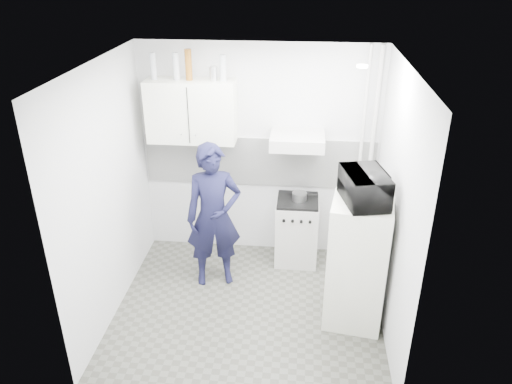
{
  "coord_description": "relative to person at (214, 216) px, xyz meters",
  "views": [
    {
      "loc": [
        0.51,
        -4.27,
        3.49
      ],
      "look_at": [
        0.05,
        0.3,
        1.25
      ],
      "focal_mm": 35.0,
      "sensor_mm": 36.0,
      "label": 1
    }
  ],
  "objects": [
    {
      "name": "stove",
      "position": [
        0.91,
        0.52,
        -0.44
      ],
      "size": [
        0.5,
        0.5,
        0.8
      ],
      "primitive_type": "cube",
      "color": "beige",
      "rests_on": "floor"
    },
    {
      "name": "wall_left",
      "position": [
        -0.97,
        -0.48,
        0.46
      ],
      "size": [
        0.0,
        2.6,
        2.6
      ],
      "primitive_type": "plane",
      "rotation": [
        1.57,
        0.0,
        1.57
      ],
      "color": "silver",
      "rests_on": "floor"
    },
    {
      "name": "pipe_a",
      "position": [
        1.73,
        0.69,
        0.46
      ],
      "size": [
        0.05,
        0.05,
        2.6
      ],
      "primitive_type": "cylinder",
      "color": "beige",
      "rests_on": "floor"
    },
    {
      "name": "range_hood",
      "position": [
        0.88,
        0.52,
        0.73
      ],
      "size": [
        0.6,
        0.5,
        0.14
      ],
      "primitive_type": "cube",
      "color": "beige",
      "rests_on": "wall_back"
    },
    {
      "name": "ceiling",
      "position": [
        0.43,
        -0.48,
        1.76
      ],
      "size": [
        2.8,
        2.8,
        0.0
      ],
      "primitive_type": "plane",
      "color": "white",
      "rests_on": "wall_back"
    },
    {
      "name": "floor",
      "position": [
        0.43,
        -0.48,
        -0.84
      ],
      "size": [
        2.8,
        2.8,
        0.0
      ],
      "primitive_type": "plane",
      "color": "#515249",
      "rests_on": "ground"
    },
    {
      "name": "backsplash",
      "position": [
        0.43,
        0.76,
        0.36
      ],
      "size": [
        2.74,
        0.03,
        0.6
      ],
      "primitive_type": "cube",
      "color": "white",
      "rests_on": "wall_back"
    },
    {
      "name": "person",
      "position": [
        0.0,
        0.0,
        0.0
      ],
      "size": [
        0.7,
        0.55,
        1.68
      ],
      "primitive_type": "imported",
      "rotation": [
        0.0,
        0.0,
        0.27
      ],
      "color": "black",
      "rests_on": "floor"
    },
    {
      "name": "microwave",
      "position": [
        1.53,
        -0.53,
        0.67
      ],
      "size": [
        0.62,
        0.48,
        0.3
      ],
      "primitive_type": "imported",
      "rotation": [
        0.0,
        0.0,
        1.79
      ],
      "color": "black",
      "rests_on": "fridge"
    },
    {
      "name": "pipe_b",
      "position": [
        1.61,
        0.69,
        0.46
      ],
      "size": [
        0.04,
        0.04,
        2.6
      ],
      "primitive_type": "cylinder",
      "color": "beige",
      "rests_on": "floor"
    },
    {
      "name": "bottle_e",
      "position": [
        0.05,
        0.6,
        1.5
      ],
      "size": [
        0.07,
        0.07,
        0.28
      ],
      "primitive_type": "cylinder",
      "color": "#B2B7BC",
      "rests_on": "upper_cabinet"
    },
    {
      "name": "upper_cabinet",
      "position": [
        -0.32,
        0.6,
        1.01
      ],
      "size": [
        1.0,
        0.35,
        0.7
      ],
      "primitive_type": "cube",
      "color": "white",
      "rests_on": "wall_back"
    },
    {
      "name": "bottle_d",
      "position": [
        -0.32,
        0.6,
        1.53
      ],
      "size": [
        0.08,
        0.08,
        0.33
      ],
      "primitive_type": "cylinder",
      "color": "brown",
      "rests_on": "upper_cabinet"
    },
    {
      "name": "wall_back",
      "position": [
        0.43,
        0.77,
        0.46
      ],
      "size": [
        2.8,
        0.0,
        2.8
      ],
      "primitive_type": "plane",
      "rotation": [
        1.57,
        0.0,
        0.0
      ],
      "color": "silver",
      "rests_on": "floor"
    },
    {
      "name": "saucepan",
      "position": [
        0.93,
        0.51,
        0.04
      ],
      "size": [
        0.17,
        0.17,
        0.1
      ],
      "primitive_type": "cylinder",
      "color": "silver",
      "rests_on": "stove_top"
    },
    {
      "name": "fridge",
      "position": [
        1.53,
        -0.53,
        -0.16
      ],
      "size": [
        0.64,
        0.64,
        1.36
      ],
      "primitive_type": "cube",
      "rotation": [
        0.0,
        0.0,
        -0.15
      ],
      "color": "white",
      "rests_on": "floor"
    },
    {
      "name": "ceiling_spot_fixture",
      "position": [
        1.43,
        -0.28,
        1.73
      ],
      "size": [
        0.1,
        0.1,
        0.02
      ],
      "primitive_type": "cylinder",
      "color": "white",
      "rests_on": "ceiling"
    },
    {
      "name": "stove_top",
      "position": [
        0.91,
        0.52,
        -0.02
      ],
      "size": [
        0.48,
        0.48,
        0.03
      ],
      "primitive_type": "cube",
      "color": "black",
      "rests_on": "stove"
    },
    {
      "name": "bottle_a",
      "position": [
        -0.72,
        0.6,
        1.5
      ],
      "size": [
        0.07,
        0.07,
        0.29
      ],
      "primitive_type": "cylinder",
      "color": "#B2B7BC",
      "rests_on": "upper_cabinet"
    },
    {
      "name": "wall_right",
      "position": [
        1.83,
        -0.48,
        0.46
      ],
      "size": [
        0.0,
        2.6,
        2.6
      ],
      "primitive_type": "plane",
      "rotation": [
        1.57,
        0.0,
        -1.57
      ],
      "color": "silver",
      "rests_on": "floor"
    },
    {
      "name": "bottle_c",
      "position": [
        -0.46,
        0.6,
        1.51
      ],
      "size": [
        0.07,
        0.07,
        0.29
      ],
      "primitive_type": "cylinder",
      "color": "#B2B7BC",
      "rests_on": "upper_cabinet"
    },
    {
      "name": "canister_b",
      "position": [
        -0.06,
        0.6,
        1.44
      ],
      "size": [
        0.08,
        0.08,
        0.16
      ],
      "primitive_type": "cylinder",
      "color": "silver",
      "rests_on": "upper_cabinet"
    }
  ]
}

